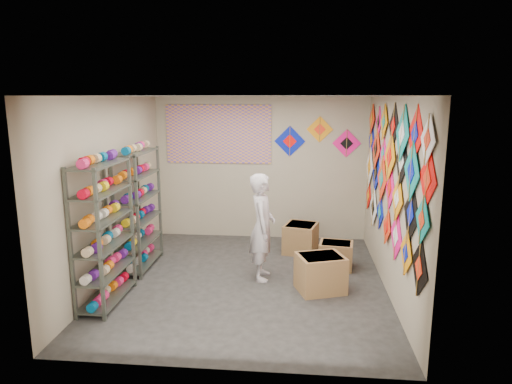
# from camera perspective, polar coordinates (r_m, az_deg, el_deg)

# --- Properties ---
(ground) EXTENTS (4.50, 4.50, 0.00)m
(ground) POSITION_cam_1_polar(r_m,az_deg,el_deg) (6.91, -1.08, -11.12)
(ground) COLOR #282623
(room_walls) EXTENTS (4.50, 4.50, 4.50)m
(room_walls) POSITION_cam_1_polar(r_m,az_deg,el_deg) (6.45, -1.14, 2.48)
(room_walls) COLOR tan
(room_walls) RESTS_ON ground
(shelf_rack_front) EXTENTS (0.40, 1.10, 1.90)m
(shelf_rack_front) POSITION_cam_1_polar(r_m,az_deg,el_deg) (6.27, -18.50, -4.94)
(shelf_rack_front) COLOR #4C5147
(shelf_rack_front) RESTS_ON ground
(shelf_rack_back) EXTENTS (0.40, 1.10, 1.90)m
(shelf_rack_back) POSITION_cam_1_polar(r_m,az_deg,el_deg) (7.43, -14.49, -2.13)
(shelf_rack_back) COLOR #4C5147
(shelf_rack_back) RESTS_ON ground
(string_spools) EXTENTS (0.12, 2.36, 0.12)m
(string_spools) POSITION_cam_1_polar(r_m,az_deg,el_deg) (6.82, -16.37, -2.64)
(string_spools) COLOR #FC266C
(string_spools) RESTS_ON ground
(kite_wall_display) EXTENTS (0.06, 4.24, 2.05)m
(kite_wall_display) POSITION_cam_1_polar(r_m,az_deg,el_deg) (6.52, 16.42, 2.18)
(kite_wall_display) COLOR black
(kite_wall_display) RESTS_ON room_walls
(back_wall_kites) EXTENTS (1.60, 0.02, 0.76)m
(back_wall_kites) POSITION_cam_1_polar(r_m,az_deg,el_deg) (8.60, 7.58, 6.63)
(back_wall_kites) COLOR #0717AE
(back_wall_kites) RESTS_ON room_walls
(poster) EXTENTS (2.00, 0.01, 1.10)m
(poster) POSITION_cam_1_polar(r_m,az_deg,el_deg) (8.72, -4.72, 7.21)
(poster) COLOR #6A4AA1
(poster) RESTS_ON room_walls
(shopkeeper) EXTENTS (0.62, 0.44, 1.60)m
(shopkeeper) POSITION_cam_1_polar(r_m,az_deg,el_deg) (6.78, 0.79, -4.38)
(shopkeeper) COLOR beige
(shopkeeper) RESTS_ON ground
(carton_a) EXTENTS (0.76, 0.69, 0.52)m
(carton_a) POSITION_cam_1_polar(r_m,az_deg,el_deg) (6.57, 8.05, -10.02)
(carton_a) COLOR olive
(carton_a) RESTS_ON ground
(carton_b) EXTENTS (0.57, 0.49, 0.42)m
(carton_b) POSITION_cam_1_polar(r_m,az_deg,el_deg) (7.45, 9.95, -7.80)
(carton_b) COLOR olive
(carton_b) RESTS_ON ground
(carton_c) EXTENTS (0.66, 0.69, 0.51)m
(carton_c) POSITION_cam_1_polar(r_m,az_deg,el_deg) (8.10, 5.60, -5.76)
(carton_c) COLOR olive
(carton_c) RESTS_ON ground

